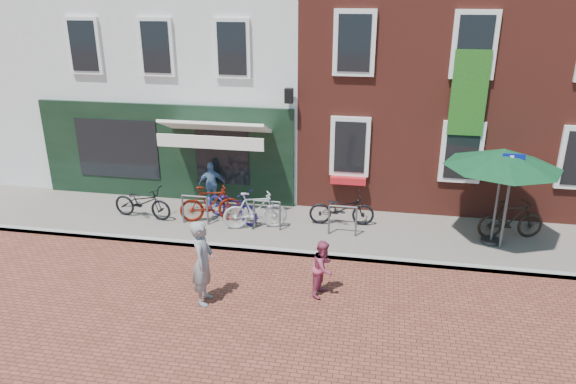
% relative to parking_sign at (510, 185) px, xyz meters
% --- Properties ---
extents(ground, '(80.00, 80.00, 0.00)m').
position_rel_parking_sign_xyz_m(ground, '(-4.42, -1.19, -1.76)').
color(ground, brown).
extents(sidewalk, '(24.00, 3.00, 0.10)m').
position_rel_parking_sign_xyz_m(sidewalk, '(-3.42, 0.31, -1.71)').
color(sidewalk, slate).
rests_on(sidewalk, ground).
extents(building_stucco, '(8.00, 8.00, 9.00)m').
position_rel_parking_sign_xyz_m(building_stucco, '(-9.42, 5.81, 2.74)').
color(building_stucco, silver).
rests_on(building_stucco, ground).
extents(building_brick_mid, '(6.00, 8.00, 10.00)m').
position_rel_parking_sign_xyz_m(building_brick_mid, '(-2.42, 5.81, 3.24)').
color(building_brick_mid, maroon).
rests_on(building_brick_mid, ground).
extents(filler_left, '(7.00, 8.00, 9.00)m').
position_rel_parking_sign_xyz_m(filler_left, '(-16.92, 5.81, 2.74)').
color(filler_left, silver).
rests_on(filler_left, ground).
extents(parking_sign, '(0.50, 0.07, 2.43)m').
position_rel_parking_sign_xyz_m(parking_sign, '(0.00, 0.00, 0.00)').
color(parking_sign, '#4C4C4F').
rests_on(parking_sign, sidewalk).
extents(parasol, '(2.78, 2.78, 2.56)m').
position_rel_parking_sign_xyz_m(parasol, '(-0.17, 0.28, 0.66)').
color(parasol, '#4C4C4F').
rests_on(parasol, sidewalk).
extents(woman, '(0.50, 0.71, 1.82)m').
position_rel_parking_sign_xyz_m(woman, '(-6.47, -3.51, -0.85)').
color(woman, gray).
rests_on(woman, ground).
extents(boy, '(0.63, 0.71, 1.24)m').
position_rel_parking_sign_xyz_m(boy, '(-4.08, -2.77, -1.14)').
color(boy, '#9E3754').
rests_on(boy, ground).
extents(cafe_person, '(0.84, 0.56, 1.32)m').
position_rel_parking_sign_xyz_m(cafe_person, '(-7.90, 1.41, -1.00)').
color(cafe_person, '#5C81AF').
rests_on(cafe_person, sidewalk).
extents(bicycle_0, '(1.82, 0.83, 0.92)m').
position_rel_parking_sign_xyz_m(bicycle_0, '(-9.52, 0.15, -1.20)').
color(bicycle_0, black).
rests_on(bicycle_0, sidewalk).
extents(bicycle_1, '(1.77, 0.94, 1.02)m').
position_rel_parking_sign_xyz_m(bicycle_1, '(-7.56, 0.26, -1.15)').
color(bicycle_1, '#5C0F05').
rests_on(bicycle_1, sidewalk).
extents(bicycle_2, '(1.85, 1.31, 0.92)m').
position_rel_parking_sign_xyz_m(bicycle_2, '(-6.99, 0.43, -1.20)').
color(bicycle_2, navy).
rests_on(bicycle_2, sidewalk).
extents(bicycle_3, '(1.77, 0.96, 1.02)m').
position_rel_parking_sign_xyz_m(bicycle_3, '(-6.25, 0.03, -1.15)').
color(bicycle_3, '#A6A6A9').
rests_on(bicycle_3, sidewalk).
extents(bicycle_4, '(1.81, 0.80, 0.92)m').
position_rel_parking_sign_xyz_m(bicycle_4, '(-4.01, 0.70, -1.20)').
color(bicycle_4, black).
rests_on(bicycle_4, sidewalk).
extents(bicycle_5, '(1.77, 0.86, 1.02)m').
position_rel_parking_sign_xyz_m(bicycle_5, '(0.32, 0.64, -1.15)').
color(bicycle_5, black).
rests_on(bicycle_5, sidewalk).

